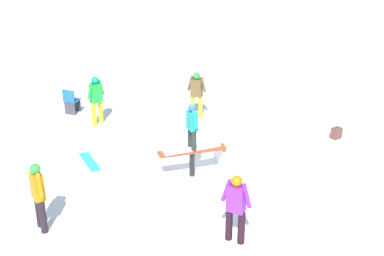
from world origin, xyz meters
TOP-DOWN VIEW (x-y plane):
  - ground_plane at (0.00, 0.00)m, footprint 60.00×60.00m
  - rail_feature at (0.00, 0.00)m, footprint 1.82×0.64m
  - snow_kicker_ramp at (-1.72, -0.36)m, footprint 2.07×1.84m
  - main_rider_on_rail at (0.00, 0.00)m, footprint 1.56×0.75m
  - bystander_orange at (3.52, 2.21)m, footprint 0.38×0.62m
  - bystander_brown at (-0.48, -4.06)m, footprint 0.65×0.36m
  - bystander_purple at (-0.68, 2.99)m, footprint 0.64×0.46m
  - bystander_green at (2.77, -3.72)m, footprint 0.53×0.56m
  - loose_snowboard_cyan at (2.79, -1.00)m, footprint 0.73×1.26m
  - folding_chair at (3.72, -4.74)m, footprint 0.59×0.59m
  - backpack_on_snow at (-4.59, -2.02)m, footprint 0.37×0.35m

SIDE VIEW (x-z plane):
  - ground_plane at x=0.00m, z-range 0.00..0.00m
  - loose_snowboard_cyan at x=2.79m, z-range 0.00..0.02m
  - backpack_on_snow at x=-4.59m, z-range 0.00..0.34m
  - snow_kicker_ramp at x=-1.72m, z-range 0.00..0.60m
  - folding_chair at x=3.72m, z-range -0.03..0.85m
  - rail_feature at x=0.00m, z-range 0.25..1.03m
  - bystander_brown at x=-0.48m, z-range 0.10..1.66m
  - bystander_purple at x=-0.68m, z-range 0.10..1.68m
  - bystander_green at x=2.77m, z-range 0.10..1.71m
  - bystander_orange at x=3.52m, z-range 0.10..1.72m
  - main_rider_on_rail at x=0.00m, z-range 0.74..1.99m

